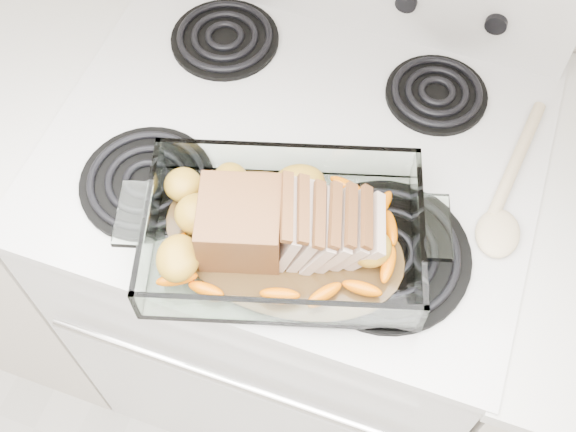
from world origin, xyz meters
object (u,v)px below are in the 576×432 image
(baking_dish, at_px, (283,237))
(electric_range, at_px, (295,265))
(pork_roast, at_px, (273,223))
(counter_left, at_px, (25,184))

(baking_dish, bearing_deg, electric_range, 86.47)
(electric_range, distance_m, pork_roast, 0.55)
(counter_left, bearing_deg, electric_range, 0.10)
(pork_roast, bearing_deg, baking_dish, -23.76)
(counter_left, relative_size, baking_dish, 2.39)
(baking_dish, bearing_deg, counter_left, 148.21)
(counter_left, bearing_deg, pork_roast, -15.65)
(electric_range, xyz_separation_m, pork_roast, (0.03, -0.20, 0.51))
(counter_left, height_order, pork_roast, pork_roast)
(baking_dish, distance_m, pork_roast, 0.04)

